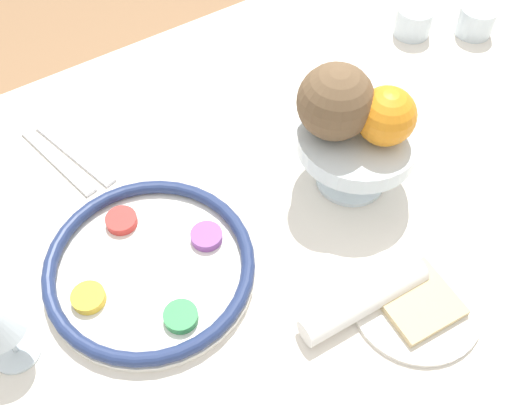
{
  "coord_description": "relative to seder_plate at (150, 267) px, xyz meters",
  "views": [
    {
      "loc": [
        -0.32,
        -0.44,
        1.51
      ],
      "look_at": [
        -0.03,
        -0.0,
        0.78
      ],
      "focal_mm": 42.0,
      "sensor_mm": 36.0,
      "label": 1
    }
  ],
  "objects": [
    {
      "name": "cup_near",
      "position": [
        0.79,
        0.15,
        0.01
      ],
      "size": [
        0.07,
        0.07,
        0.06
      ],
      "color": "silver",
      "rests_on": "dining_table"
    },
    {
      "name": "ground_plane",
      "position": [
        0.21,
        -0.01,
        -0.76
      ],
      "size": [
        8.0,
        8.0,
        0.0
      ],
      "primitive_type": "plane",
      "color": "#99704C"
    },
    {
      "name": "fork_left",
      "position": [
        -0.04,
        0.27,
        -0.01
      ],
      "size": [
        0.06,
        0.19,
        0.01
      ],
      "color": "silver",
      "rests_on": "dining_table"
    },
    {
      "name": "seder_plate",
      "position": [
        0.0,
        0.0,
        0.0
      ],
      "size": [
        0.3,
        0.3,
        0.03
      ],
      "color": "white",
      "rests_on": "dining_table"
    },
    {
      "name": "dining_table",
      "position": [
        0.21,
        -0.01,
        -0.39
      ],
      "size": [
        1.57,
        0.98,
        0.74
      ],
      "color": "silver",
      "rests_on": "ground_plane"
    },
    {
      "name": "fruit_stand",
      "position": [
        0.35,
        -0.02,
        0.07
      ],
      "size": [
        0.19,
        0.19,
        0.11
      ],
      "color": "silver",
      "rests_on": "dining_table"
    },
    {
      "name": "cup_far",
      "position": [
        0.68,
        0.21,
        0.01
      ],
      "size": [
        0.07,
        0.07,
        0.06
      ],
      "color": "silver",
      "rests_on": "dining_table"
    },
    {
      "name": "fork_right",
      "position": [
        -0.01,
        0.27,
        -0.01
      ],
      "size": [
        0.07,
        0.19,
        0.01
      ],
      "color": "silver",
      "rests_on": "dining_table"
    },
    {
      "name": "orange_fruit",
      "position": [
        0.37,
        -0.04,
        0.14
      ],
      "size": [
        0.09,
        0.09,
        0.09
      ],
      "color": "orange",
      "rests_on": "fruit_stand"
    },
    {
      "name": "coconut",
      "position": [
        0.32,
        0.01,
        0.15
      ],
      "size": [
        0.11,
        0.11,
        0.11
      ],
      "color": "brown",
      "rests_on": "fruit_stand"
    },
    {
      "name": "napkin_roll",
      "position": [
        0.22,
        -0.21,
        0.0
      ],
      "size": [
        0.2,
        0.05,
        0.04
      ],
      "color": "white",
      "rests_on": "dining_table"
    },
    {
      "name": "bread_plate",
      "position": [
        0.29,
        -0.25,
        -0.01
      ],
      "size": [
        0.18,
        0.18,
        0.02
      ],
      "color": "silver",
      "rests_on": "dining_table"
    }
  ]
}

